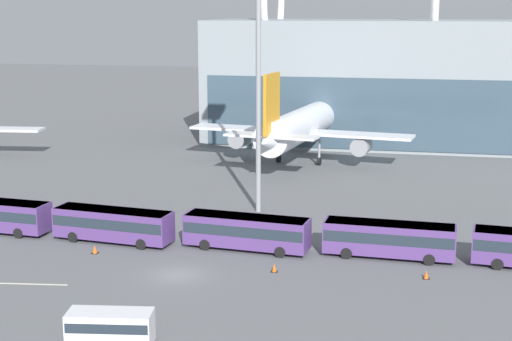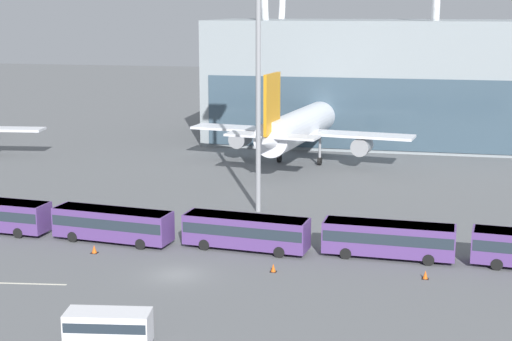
{
  "view_description": "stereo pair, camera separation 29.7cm",
  "coord_description": "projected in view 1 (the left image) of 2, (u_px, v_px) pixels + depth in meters",
  "views": [
    {
      "loc": [
        18.82,
        -58.3,
        21.46
      ],
      "look_at": [
        1.61,
        23.46,
        4.0
      ],
      "focal_mm": 55.0,
      "sensor_mm": 36.0,
      "label": 1
    },
    {
      "loc": [
        19.11,
        -58.24,
        21.46
      ],
      "look_at": [
        1.61,
        23.46,
        4.0
      ],
      "focal_mm": 55.0,
      "sensor_mm": 36.0,
      "label": 2
    }
  ],
  "objects": [
    {
      "name": "airliner_at_gate_far",
      "position": [
        301.0,
        126.0,
        109.08
      ],
      "size": [
        31.76,
        33.87,
        13.53
      ],
      "rotation": [
        0.0,
        0.0,
        1.43
      ],
      "color": "silver",
      "rests_on": "ground_plane"
    },
    {
      "name": "lane_stripe_0",
      "position": [
        3.0,
        283.0,
        62.06
      ],
      "size": [
        10.37,
        1.64,
        0.01
      ],
      "primitive_type": "cube",
      "rotation": [
        0.0,
        0.0,
        0.13
      ],
      "color": "silver",
      "rests_on": "ground_plane"
    },
    {
      "name": "floodlight_mast",
      "position": [
        258.0,
        18.0,
        79.8
      ],
      "size": [
        2.73,
        2.73,
        29.97
      ],
      "color": "gray",
      "rests_on": "ground_plane"
    },
    {
      "name": "service_van_foreground",
      "position": [
        110.0,
        327.0,
        49.99
      ],
      "size": [
        5.7,
        2.89,
        2.48
      ],
      "rotation": [
        0.0,
        0.0,
        0.15
      ],
      "color": "silver",
      "rests_on": "ground_plane"
    },
    {
      "name": "ground_plane",
      "position": [
        178.0,
        275.0,
        64.03
      ],
      "size": [
        440.0,
        440.0,
        0.0
      ],
      "primitive_type": "plane",
      "color": "slate"
    },
    {
      "name": "traffic_cone_0",
      "position": [
        426.0,
        275.0,
        63.07
      ],
      "size": [
        0.54,
        0.54,
        0.7
      ],
      "color": "black",
      "rests_on": "ground_plane"
    },
    {
      "name": "shuttle_bus_3",
      "position": [
        389.0,
        237.0,
        68.1
      ],
      "size": [
        11.47,
        3.31,
        3.1
      ],
      "rotation": [
        0.0,
        0.0,
        -0.05
      ],
      "color": "#56387A",
      "rests_on": "ground_plane"
    },
    {
      "name": "traffic_cone_1",
      "position": [
        274.0,
        268.0,
        64.71
      ],
      "size": [
        0.55,
        0.55,
        0.7
      ],
      "color": "black",
      "rests_on": "ground_plane"
    },
    {
      "name": "traffic_cone_2",
      "position": [
        95.0,
        249.0,
        69.6
      ],
      "size": [
        0.62,
        0.62,
        0.73
      ],
      "color": "black",
      "rests_on": "ground_plane"
    },
    {
      "name": "shuttle_bus_1",
      "position": [
        113.0,
        223.0,
        72.65
      ],
      "size": [
        11.6,
        4.1,
        3.1
      ],
      "rotation": [
        0.0,
        0.0,
        -0.12
      ],
      "color": "#56387A",
      "rests_on": "ground_plane"
    },
    {
      "name": "shuttle_bus_2",
      "position": [
        247.0,
        230.0,
        70.34
      ],
      "size": [
        11.58,
        3.95,
        3.1
      ],
      "rotation": [
        0.0,
        0.0,
        -0.1
      ],
      "color": "#56387A",
      "rests_on": "ground_plane"
    }
  ]
}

